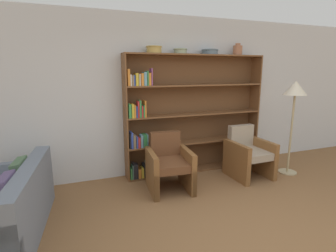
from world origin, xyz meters
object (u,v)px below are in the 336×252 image
vase_tall (238,50)px  bowl_stoneware (210,52)px  floor_lamp (295,94)px  armchair_cushioned (248,154)px  bookshelf (186,116)px  bowl_copper (180,51)px  couch (5,212)px  armchair_leather (169,164)px  bowl_slate (154,49)px

vase_tall → bowl_stoneware: bearing=-180.0°
vase_tall → floor_lamp: 1.27m
armchair_cushioned → bookshelf: bearing=-35.4°
bowl_copper → armchair_cushioned: bearing=-29.4°
bowl_stoneware → couch: bowl_stoneware is taller
vase_tall → armchair_cushioned: bearing=-98.1°
bookshelf → armchair_cushioned: bearing=-34.1°
vase_tall → couch: 4.30m
bookshelf → floor_lamp: size_ratio=1.55×
vase_tall → couch: bearing=-163.7°
bookshelf → bowl_stoneware: bearing=-4.2°
bowl_stoneware → floor_lamp: bearing=-29.9°
armchair_cushioned → floor_lamp: (0.79, -0.14, 1.03)m
armchair_leather → bowl_slate: bearing=-81.1°
floor_lamp → armchair_cushioned: bearing=169.9°
bowl_copper → bowl_stoneware: bowl_stoneware is taller
bowl_copper → floor_lamp: 2.11m
bowl_stoneware → armchair_cushioned: bowl_stoneware is taller
bowl_slate → armchair_leather: 1.86m
bowl_slate → floor_lamp: size_ratio=0.16×
bowl_slate → armchair_leather: bowl_slate is taller
bowl_copper → couch: size_ratio=0.13×
bowl_copper → vase_tall: size_ratio=1.15×
armchair_leather → armchair_cushioned: 1.48m
bowl_slate → armchair_cushioned: (1.51, -0.59, -1.77)m
bowl_stoneware → bowl_copper: bearing=180.0°
bowl_copper → vase_tall: bearing=0.0°
bowl_copper → bowl_stoneware: size_ratio=0.80×
bookshelf → couch: bookshelf is taller
couch → bowl_copper: bearing=-61.4°
bookshelf → armchair_cushioned: bookshelf is taller
bowl_copper → floor_lamp: size_ratio=0.14×
armchair_leather → armchair_cushioned: same height
bookshelf → couch: bearing=-157.5°
bookshelf → armchair_leather: (-0.56, -0.62, -0.63)m
armchair_leather → floor_lamp: 2.49m
bookshelf → bowl_stoneware: bowl_stoneware is taller
bowl_stoneware → floor_lamp: bowl_stoneware is taller
bowl_copper → vase_tall: 1.14m
bowl_stoneware → couch: (-3.13, -1.08, -1.86)m
vase_tall → armchair_cushioned: size_ratio=0.24×
bowl_stoneware → couch: size_ratio=0.17×
bookshelf → armchair_cushioned: size_ratio=2.96×
bowl_stoneware → bookshelf: bearing=175.8°
bookshelf → armchair_cushioned: 1.28m
bowl_stoneware → couch: bearing=-160.9°
bookshelf → bowl_slate: 1.28m
vase_tall → bowl_slate: bearing=-180.0°
bowl_copper → armchair_leather: bowl_copper is taller
bowl_stoneware → armchair_cushioned: size_ratio=0.34×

